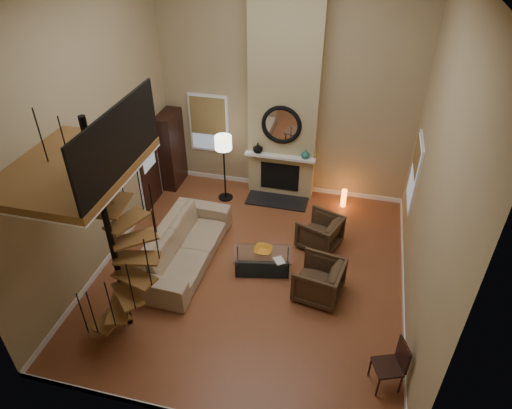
% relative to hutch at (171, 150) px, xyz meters
% --- Properties ---
extents(ground, '(6.00, 6.50, 0.01)m').
position_rel_hutch_xyz_m(ground, '(2.80, -2.81, -0.95)').
color(ground, '#9C5732').
rests_on(ground, ground).
extents(back_wall, '(6.00, 0.02, 5.50)m').
position_rel_hutch_xyz_m(back_wall, '(2.80, 0.44, 1.80)').
color(back_wall, tan).
rests_on(back_wall, ground).
extents(front_wall, '(6.00, 0.02, 5.50)m').
position_rel_hutch_xyz_m(front_wall, '(2.80, -6.06, 1.80)').
color(front_wall, tan).
rests_on(front_wall, ground).
extents(left_wall, '(0.02, 6.50, 5.50)m').
position_rel_hutch_xyz_m(left_wall, '(-0.20, -2.81, 1.80)').
color(left_wall, tan).
rests_on(left_wall, ground).
extents(right_wall, '(0.02, 6.50, 5.50)m').
position_rel_hutch_xyz_m(right_wall, '(5.80, -2.81, 1.80)').
color(right_wall, tan).
rests_on(right_wall, ground).
extents(baseboard_back, '(6.00, 0.02, 0.12)m').
position_rel_hutch_xyz_m(baseboard_back, '(2.80, 0.43, -0.89)').
color(baseboard_back, white).
rests_on(baseboard_back, ground).
extents(baseboard_left, '(0.02, 6.50, 0.12)m').
position_rel_hutch_xyz_m(baseboard_left, '(-0.19, -2.81, -0.89)').
color(baseboard_left, white).
rests_on(baseboard_left, ground).
extents(baseboard_right, '(0.02, 6.50, 0.12)m').
position_rel_hutch_xyz_m(baseboard_right, '(5.79, -2.81, -0.89)').
color(baseboard_right, white).
rests_on(baseboard_right, ground).
extents(chimney_breast, '(1.60, 0.38, 5.50)m').
position_rel_hutch_xyz_m(chimney_breast, '(2.80, 0.25, 1.80)').
color(chimney_breast, tan).
rests_on(chimney_breast, ground).
extents(hearth, '(1.50, 0.60, 0.04)m').
position_rel_hutch_xyz_m(hearth, '(2.80, -0.24, -0.93)').
color(hearth, black).
rests_on(hearth, ground).
extents(firebox, '(0.95, 0.02, 0.72)m').
position_rel_hutch_xyz_m(firebox, '(2.80, 0.05, -0.40)').
color(firebox, black).
rests_on(firebox, chimney_breast).
extents(mantel, '(1.70, 0.18, 0.06)m').
position_rel_hutch_xyz_m(mantel, '(2.80, -0.03, 0.20)').
color(mantel, white).
rests_on(mantel, chimney_breast).
extents(mirror_frame, '(0.94, 0.10, 0.94)m').
position_rel_hutch_xyz_m(mirror_frame, '(2.80, 0.03, 1.00)').
color(mirror_frame, black).
rests_on(mirror_frame, chimney_breast).
extents(mirror_disc, '(0.80, 0.01, 0.80)m').
position_rel_hutch_xyz_m(mirror_disc, '(2.80, 0.04, 1.00)').
color(mirror_disc, white).
rests_on(mirror_disc, chimney_breast).
extents(vase_left, '(0.24, 0.24, 0.25)m').
position_rel_hutch_xyz_m(vase_left, '(2.25, 0.01, 0.35)').
color(vase_left, black).
rests_on(vase_left, mantel).
extents(vase_right, '(0.20, 0.20, 0.21)m').
position_rel_hutch_xyz_m(vase_right, '(3.40, 0.01, 0.33)').
color(vase_right, '#1B6056').
rests_on(vase_right, mantel).
extents(window_back, '(1.02, 0.06, 1.52)m').
position_rel_hutch_xyz_m(window_back, '(0.90, 0.42, 0.67)').
color(window_back, white).
rests_on(window_back, back_wall).
extents(window_right, '(0.06, 1.02, 1.52)m').
position_rel_hutch_xyz_m(window_right, '(5.78, -0.81, 0.68)').
color(window_right, white).
rests_on(window_right, right_wall).
extents(entry_door, '(0.10, 1.05, 2.16)m').
position_rel_hutch_xyz_m(entry_door, '(-0.15, -1.01, 0.10)').
color(entry_door, white).
rests_on(entry_door, ground).
extents(loft, '(1.70, 2.20, 1.09)m').
position_rel_hutch_xyz_m(loft, '(0.76, -4.61, 2.29)').
color(loft, brown).
rests_on(loft, left_wall).
extents(spiral_stair, '(1.47, 1.47, 4.06)m').
position_rel_hutch_xyz_m(spiral_stair, '(1.02, -4.60, 0.83)').
color(spiral_stair, black).
rests_on(spiral_stair, ground).
extents(hutch, '(0.42, 0.90, 2.01)m').
position_rel_hutch_xyz_m(hutch, '(0.00, 0.00, 0.00)').
color(hutch, black).
rests_on(hutch, ground).
extents(sofa, '(1.19, 2.86, 0.83)m').
position_rel_hutch_xyz_m(sofa, '(1.37, -2.78, -0.55)').
color(sofa, tan).
rests_on(sofa, ground).
extents(armchair_near, '(1.05, 1.03, 0.75)m').
position_rel_hutch_xyz_m(armchair_near, '(4.09, -1.67, -0.60)').
color(armchair_near, '#45311F').
rests_on(armchair_near, ground).
extents(armchair_far, '(1.00, 0.98, 0.79)m').
position_rel_hutch_xyz_m(armchair_far, '(4.27, -3.11, -0.60)').
color(armchair_far, '#45311F').
rests_on(armchair_far, ground).
extents(coffee_table, '(1.25, 0.80, 0.44)m').
position_rel_hutch_xyz_m(coffee_table, '(3.01, -2.72, -0.67)').
color(coffee_table, silver).
rests_on(coffee_table, ground).
extents(bowl, '(0.36, 0.36, 0.09)m').
position_rel_hutch_xyz_m(bowl, '(3.01, -2.67, -0.45)').
color(bowl, orange).
rests_on(bowl, coffee_table).
extents(book, '(0.28, 0.30, 0.02)m').
position_rel_hutch_xyz_m(book, '(3.36, -2.87, -0.49)').
color(book, gray).
rests_on(book, coffee_table).
extents(floor_lamp, '(0.40, 0.40, 1.71)m').
position_rel_hutch_xyz_m(floor_lamp, '(1.52, -0.38, 0.46)').
color(floor_lamp, black).
rests_on(floor_lamp, ground).
extents(accent_lamp, '(0.13, 0.13, 0.45)m').
position_rel_hutch_xyz_m(accent_lamp, '(4.41, -0.05, -0.70)').
color(accent_lamp, orange).
rests_on(accent_lamp, ground).
extents(side_chair, '(0.54, 0.52, 0.92)m').
position_rel_hutch_xyz_m(side_chair, '(5.54, -4.76, -0.42)').
color(side_chair, black).
rests_on(side_chair, ground).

